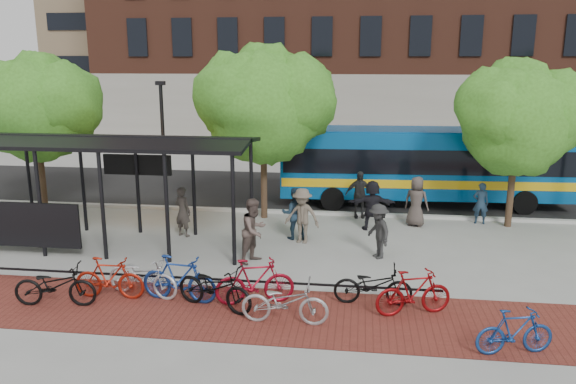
# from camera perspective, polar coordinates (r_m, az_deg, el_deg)

# --- Properties ---
(ground) EXTENTS (160.00, 160.00, 0.00)m
(ground) POSITION_cam_1_polar(r_m,az_deg,el_deg) (18.19, 5.18, -5.76)
(ground) COLOR #9E9E99
(ground) RESTS_ON ground
(asphalt_street) EXTENTS (160.00, 8.00, 0.01)m
(asphalt_street) POSITION_cam_1_polar(r_m,az_deg,el_deg) (25.88, 5.94, 0.03)
(asphalt_street) COLOR black
(asphalt_street) RESTS_ON ground
(curb) EXTENTS (160.00, 0.25, 0.12)m
(curb) POSITION_cam_1_polar(r_m,az_deg,el_deg) (21.99, 5.63, -2.22)
(curb) COLOR #B7B7B2
(curb) RESTS_ON ground
(brick_strip) EXTENTS (24.00, 3.00, 0.01)m
(brick_strip) POSITION_cam_1_polar(r_m,az_deg,el_deg) (13.80, -4.26, -12.16)
(brick_strip) COLOR maroon
(brick_strip) RESTS_ON ground
(bike_rack_rail) EXTENTS (12.00, 0.05, 0.95)m
(bike_rack_rail) POSITION_cam_1_polar(r_m,az_deg,el_deg) (14.89, -8.53, -10.31)
(bike_rack_rail) COLOR black
(bike_rack_rail) RESTS_ON ground
(building_brick) EXTENTS (55.00, 14.00, 20.00)m
(building_brick) POSITION_cam_1_polar(r_m,az_deg,el_deg) (44.37, 20.70, 17.79)
(building_brick) COLOR brown
(building_brick) RESTS_ON ground
(bus_shelter) EXTENTS (10.60, 3.07, 3.60)m
(bus_shelter) POSITION_cam_1_polar(r_m,az_deg,el_deg) (19.08, -19.94, 3.69)
(bus_shelter) COLOR black
(bus_shelter) RESTS_ON ground
(tree_a) EXTENTS (4.90, 4.00, 6.18)m
(tree_a) POSITION_cam_1_polar(r_m,az_deg,el_deg) (24.11, -24.08, 8.17)
(tree_a) COLOR #382619
(tree_a) RESTS_ON ground
(tree_b) EXTENTS (5.15, 4.20, 6.47)m
(tree_b) POSITION_cam_1_polar(r_m,az_deg,el_deg) (20.88, -2.25, 9.28)
(tree_b) COLOR #382619
(tree_b) RESTS_ON ground
(tree_c) EXTENTS (4.66, 3.80, 5.92)m
(tree_c) POSITION_cam_1_polar(r_m,az_deg,el_deg) (21.33, 22.52, 7.28)
(tree_c) COLOR #382619
(tree_c) RESTS_ON ground
(lamp_post_left) EXTENTS (0.35, 0.20, 5.12)m
(lamp_post_left) POSITION_cam_1_polar(r_m,az_deg,el_deg) (22.36, -12.54, 4.83)
(lamp_post_left) COLOR black
(lamp_post_left) RESTS_ON ground
(bus) EXTENTS (11.83, 3.23, 3.16)m
(bus) POSITION_cam_1_polar(r_m,az_deg,el_deg) (23.84, 13.67, 3.02)
(bus) COLOR #074F90
(bus) RESTS_ON ground
(bike_0) EXTENTS (2.10, 0.92, 1.07)m
(bike_0) POSITION_cam_1_polar(r_m,az_deg,el_deg) (15.07, -22.58, -8.75)
(bike_0) COLOR black
(bike_0) RESTS_ON ground
(bike_1) EXTENTS (1.83, 0.55, 1.09)m
(bike_1) POSITION_cam_1_polar(r_m,az_deg,el_deg) (15.03, -17.69, -8.32)
(bike_1) COLOR maroon
(bike_1) RESTS_ON ground
(bike_2) EXTENTS (2.18, 1.21, 1.09)m
(bike_2) POSITION_cam_1_polar(r_m,az_deg,el_deg) (14.96, -14.56, -8.23)
(bike_2) COLOR #BCBCBF
(bike_2) RESTS_ON ground
(bike_3) EXTENTS (2.06, 0.82, 1.20)m
(bike_3) POSITION_cam_1_polar(r_m,az_deg,el_deg) (14.41, -11.01, -8.65)
(bike_3) COLOR navy
(bike_3) RESTS_ON ground
(bike_4) EXTENTS (2.26, 1.47, 1.12)m
(bike_4) POSITION_cam_1_polar(r_m,az_deg,el_deg) (13.88, -7.46, -9.56)
(bike_4) COLOR black
(bike_4) RESTS_ON ground
(bike_5) EXTENTS (2.05, 1.11, 1.19)m
(bike_5) POSITION_cam_1_polar(r_m,az_deg,el_deg) (14.03, -3.38, -9.06)
(bike_5) COLOR maroon
(bike_5) RESTS_ON ground
(bike_6) EXTENTS (2.02, 0.72, 1.06)m
(bike_6) POSITION_cam_1_polar(r_m,az_deg,el_deg) (13.07, -0.33, -11.10)
(bike_6) COLOR #98989B
(bike_6) RESTS_ON ground
(bike_8) EXTENTS (1.94, 0.71, 1.01)m
(bike_8) POSITION_cam_1_polar(r_m,az_deg,el_deg) (14.18, 8.63, -9.33)
(bike_8) COLOR black
(bike_8) RESTS_ON ground
(bike_9) EXTENTS (1.95, 1.09, 1.13)m
(bike_9) POSITION_cam_1_polar(r_m,az_deg,el_deg) (13.78, 12.63, -9.94)
(bike_9) COLOR maroon
(bike_9) RESTS_ON ground
(bike_11) EXTENTS (1.73, 0.85, 1.00)m
(bike_11) POSITION_cam_1_polar(r_m,az_deg,el_deg) (12.71, 22.05, -13.03)
(bike_11) COLOR navy
(bike_11) RESTS_ON ground
(pedestrian_1) EXTENTS (0.74, 0.63, 1.73)m
(pedestrian_1) POSITION_cam_1_polar(r_m,az_deg,el_deg) (19.48, -10.64, -1.97)
(pedestrian_1) COLOR #37312C
(pedestrian_1) RESTS_ON ground
(pedestrian_2) EXTENTS (0.96, 0.81, 1.77)m
(pedestrian_2) POSITION_cam_1_polar(r_m,az_deg,el_deg) (18.86, 0.66, -2.18)
(pedestrian_2) COLOR #1C3041
(pedestrian_2) RESTS_ON ground
(pedestrian_3) EXTENTS (1.32, 0.96, 1.84)m
(pedestrian_3) POSITION_cam_1_polar(r_m,az_deg,el_deg) (18.46, 1.45, -2.42)
(pedestrian_3) COLOR brown
(pedestrian_3) RESTS_ON ground
(pedestrian_4) EXTENTS (1.11, 0.59, 1.81)m
(pedestrian_4) POSITION_cam_1_polar(r_m,az_deg,el_deg) (21.58, 7.25, -0.25)
(pedestrian_4) COLOR black
(pedestrian_4) RESTS_ON ground
(pedestrian_5) EXTENTS (1.70, 0.65, 1.80)m
(pedestrian_5) POSITION_cam_1_polar(r_m,az_deg,el_deg) (20.09, 8.54, -1.32)
(pedestrian_5) COLOR black
(pedestrian_5) RESTS_ON ground
(pedestrian_6) EXTENTS (1.05, 0.89, 1.83)m
(pedestrian_6) POSITION_cam_1_polar(r_m,az_deg,el_deg) (20.84, 12.91, -0.93)
(pedestrian_6) COLOR #453C37
(pedestrian_6) RESTS_ON ground
(pedestrian_7) EXTENTS (0.60, 0.42, 1.55)m
(pedestrian_7) POSITION_cam_1_polar(r_m,az_deg,el_deg) (21.81, 18.99, -1.08)
(pedestrian_7) COLOR #1E3246
(pedestrian_7) RESTS_ON ground
(pedestrian_8) EXTENTS (1.10, 1.19, 1.96)m
(pedestrian_8) POSITION_cam_1_polar(r_m,az_deg,el_deg) (16.73, -3.45, -3.92)
(pedestrian_8) COLOR brown
(pedestrian_8) RESTS_ON ground
(pedestrian_9) EXTENTS (1.05, 1.26, 1.70)m
(pedestrian_9) POSITION_cam_1_polar(r_m,az_deg,el_deg) (17.29, 9.17, -3.95)
(pedestrian_9) COLOR #282828
(pedestrian_9) RESTS_ON ground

